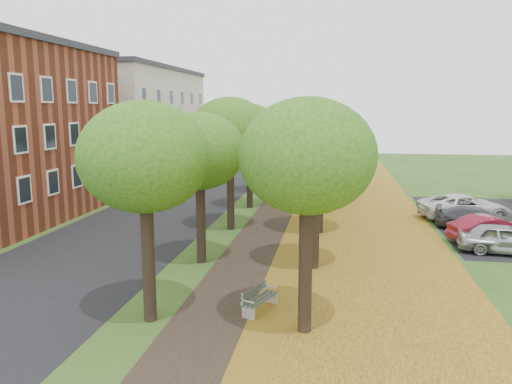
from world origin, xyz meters
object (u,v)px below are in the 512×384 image
at_px(car_white, 465,207).
at_px(car_red, 492,230).
at_px(car_grey, 477,219).
at_px(car_silver, 504,239).
at_px(bench, 259,299).

bearing_deg(car_white, car_red, 166.97).
distance_m(car_grey, car_white, 2.67).
height_order(car_silver, car_grey, car_silver).
xyz_separation_m(bench, car_red, (9.97, 9.92, 0.28)).
xyz_separation_m(bench, car_grey, (9.97, 12.70, 0.21)).
distance_m(bench, car_white, 18.32).
distance_m(bench, car_silver, 12.92).
xyz_separation_m(car_grey, car_white, (0.00, 2.67, 0.13)).
bearing_deg(car_grey, car_silver, -166.06).
relative_size(car_red, car_grey, 0.98).
distance_m(car_red, car_white, 5.45).
height_order(car_silver, car_white, car_white).
bearing_deg(car_white, car_silver, 167.22).
xyz_separation_m(car_silver, car_red, (-0.03, 1.74, -0.00)).
height_order(bench, car_silver, car_silver).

